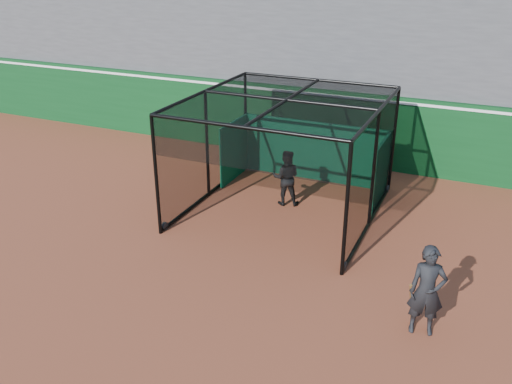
% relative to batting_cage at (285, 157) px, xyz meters
% --- Properties ---
extents(ground, '(120.00, 120.00, 0.00)m').
position_rel_batting_cage_xyz_m(ground, '(-0.05, -4.10, -1.59)').
color(ground, brown).
rests_on(ground, ground).
extents(outfield_wall, '(50.00, 0.50, 2.50)m').
position_rel_batting_cage_xyz_m(outfield_wall, '(-0.05, 4.40, -0.30)').
color(outfield_wall, '#0A3C17').
rests_on(outfield_wall, ground).
extents(grandstand, '(50.00, 7.85, 8.95)m').
position_rel_batting_cage_xyz_m(grandstand, '(-0.05, 8.17, 2.89)').
color(grandstand, '#4C4C4F').
rests_on(grandstand, ground).
extents(batting_cage, '(4.95, 5.36, 3.18)m').
position_rel_batting_cage_xyz_m(batting_cage, '(0.00, 0.00, 0.00)').
color(batting_cage, black).
rests_on(batting_cage, ground).
extents(batter, '(0.95, 0.84, 1.63)m').
position_rel_batting_cage_xyz_m(batter, '(-0.11, 0.37, -0.77)').
color(batter, black).
rests_on(batter, ground).
extents(on_deck_player, '(0.75, 0.58, 1.85)m').
position_rel_batting_cage_xyz_m(on_deck_player, '(4.39, -3.98, -0.67)').
color(on_deck_player, black).
rests_on(on_deck_player, ground).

